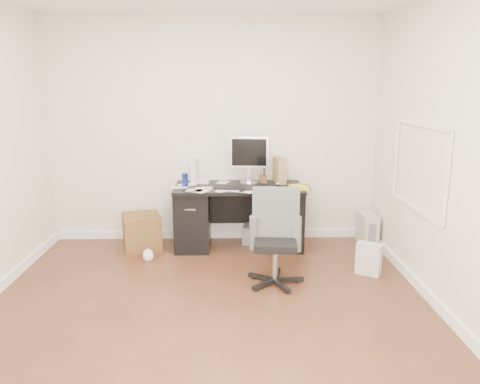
% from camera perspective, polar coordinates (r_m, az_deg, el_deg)
% --- Properties ---
extents(ground, '(4.00, 4.00, 0.00)m').
position_cam_1_polar(ground, '(4.19, -3.88, -14.27)').
color(ground, '#4B2718').
rests_on(ground, ground).
extents(room_shell, '(4.02, 4.02, 2.71)m').
position_cam_1_polar(room_shell, '(3.76, -3.75, 9.00)').
color(room_shell, silver).
rests_on(room_shell, ground).
extents(desk, '(1.50, 0.70, 0.75)m').
position_cam_1_polar(desk, '(5.58, -0.16, -2.78)').
color(desk, black).
rests_on(desk, ground).
extents(loose_papers, '(1.10, 0.60, 0.00)m').
position_cam_1_polar(loose_papers, '(5.45, -2.25, 0.62)').
color(loose_papers, white).
rests_on(loose_papers, desk).
extents(lcd_monitor, '(0.48, 0.30, 0.58)m').
position_cam_1_polar(lcd_monitor, '(5.56, 1.12, 3.93)').
color(lcd_monitor, '#B6B5BA').
rests_on(lcd_monitor, desk).
extents(keyboard, '(0.48, 0.23, 0.03)m').
position_cam_1_polar(keyboard, '(5.34, -0.66, 0.51)').
color(keyboard, black).
rests_on(keyboard, desk).
extents(computer_mouse, '(0.05, 0.05, 0.05)m').
position_cam_1_polar(computer_mouse, '(5.50, 4.63, 0.98)').
color(computer_mouse, '#B6B5BA').
rests_on(computer_mouse, desk).
extents(travel_mug, '(0.07, 0.07, 0.16)m').
position_cam_1_polar(travel_mug, '(5.51, -6.72, 1.49)').
color(travel_mug, navy).
rests_on(travel_mug, desk).
extents(white_binder, '(0.15, 0.26, 0.29)m').
position_cam_1_polar(white_binder, '(5.71, -5.53, 2.62)').
color(white_binder, silver).
rests_on(white_binder, desk).
extents(magazine_file, '(0.18, 0.28, 0.31)m').
position_cam_1_polar(magazine_file, '(5.68, 4.83, 2.67)').
color(magazine_file, '#967448').
rests_on(magazine_file, desk).
extents(pen_cup, '(0.11, 0.11, 0.23)m').
position_cam_1_polar(pen_cup, '(5.67, 2.84, 2.27)').
color(pen_cup, brown).
rests_on(pen_cup, desk).
extents(yellow_book, '(0.23, 0.25, 0.04)m').
position_cam_1_polar(yellow_book, '(5.39, 7.24, 0.58)').
color(yellow_book, yellow).
rests_on(yellow_book, desk).
extents(paper_remote, '(0.31, 0.29, 0.02)m').
position_cam_1_polar(paper_remote, '(5.24, 0.45, 0.24)').
color(paper_remote, white).
rests_on(paper_remote, desk).
extents(office_chair, '(0.58, 0.58, 0.93)m').
position_cam_1_polar(office_chair, '(4.54, 4.34, -5.67)').
color(office_chair, '#4D504E').
rests_on(office_chair, ground).
extents(pc_tower, '(0.18, 0.40, 0.40)m').
position_cam_1_polar(pc_tower, '(5.89, 15.25, -4.43)').
color(pc_tower, beige).
rests_on(pc_tower, ground).
extents(shopping_bag, '(0.30, 0.28, 0.33)m').
position_cam_1_polar(shopping_bag, '(5.03, 15.41, -7.86)').
color(shopping_bag, silver).
rests_on(shopping_bag, ground).
extents(wicker_basket, '(0.52, 0.52, 0.42)m').
position_cam_1_polar(wicker_basket, '(5.69, -11.87, -4.76)').
color(wicker_basket, '#532F19').
rests_on(wicker_basket, ground).
extents(desk_printer, '(0.41, 0.36, 0.22)m').
position_cam_1_polar(desk_printer, '(5.82, 2.26, -5.13)').
color(desk_printer, '#5D5D62').
rests_on(desk_printer, ground).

